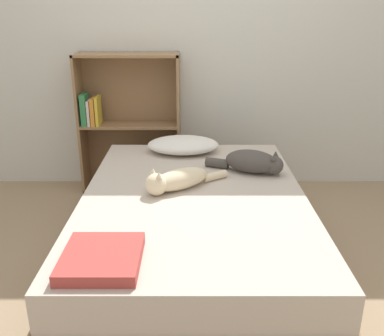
% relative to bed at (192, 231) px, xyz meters
% --- Properties ---
extents(ground_plane, '(8.00, 8.00, 0.00)m').
position_rel_bed_xyz_m(ground_plane, '(0.00, 0.00, -0.23)').
color(ground_plane, '#997F60').
extents(wall_back, '(8.00, 0.06, 2.50)m').
position_rel_bed_xyz_m(wall_back, '(0.00, 1.32, 1.02)').
color(wall_back, silver).
rests_on(wall_back, ground_plane).
extents(bed, '(1.26, 1.84, 0.46)m').
position_rel_bed_xyz_m(bed, '(0.00, 0.00, 0.00)').
color(bed, brown).
rests_on(bed, ground_plane).
extents(pillow, '(0.50, 0.34, 0.11)m').
position_rel_bed_xyz_m(pillow, '(-0.07, 0.72, 0.29)').
color(pillow, white).
rests_on(pillow, bed).
extents(cat_light, '(0.47, 0.35, 0.15)m').
position_rel_bed_xyz_m(cat_light, '(-0.10, 0.06, 0.29)').
color(cat_light, beige).
rests_on(cat_light, bed).
extents(cat_dark, '(0.48, 0.28, 0.15)m').
position_rel_bed_xyz_m(cat_dark, '(0.37, 0.33, 0.30)').
color(cat_dark, '#47423D').
rests_on(cat_dark, bed).
extents(bookshelf, '(0.79, 0.26, 1.10)m').
position_rel_bed_xyz_m(bookshelf, '(-0.53, 1.19, 0.33)').
color(bookshelf, '#8E6B47').
rests_on(bookshelf, ground_plane).
extents(blanket_fold, '(0.31, 0.33, 0.05)m').
position_rel_bed_xyz_m(blanket_fold, '(-0.37, -0.68, 0.26)').
color(blanket_fold, '#B2423D').
rests_on(blanket_fold, bed).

